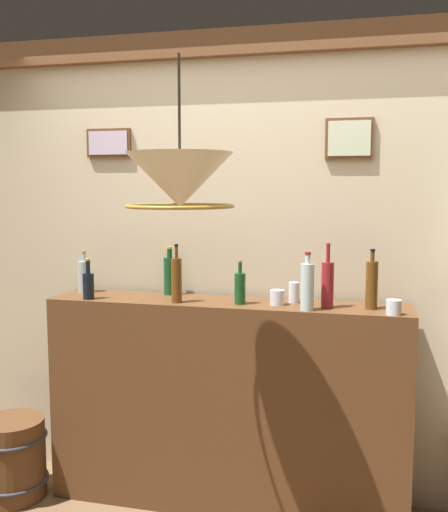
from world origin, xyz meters
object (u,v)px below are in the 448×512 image
Objects in this scene: glass_tumbler_shot at (394,307)px; wooden_barrel at (13,458)px; liquor_bottle_sherry at (88,285)px; liquor_bottle_vodka at (372,284)px; liquor_bottle_amaro at (327,284)px; glass_tumbler_rocks at (277,297)px; pendant_lamp at (180,182)px; liquor_bottle_rye at (240,287)px; liquor_bottle_tequila at (177,279)px; liquor_bottle_port at (307,286)px; liquor_bottle_mezcal at (170,275)px; glass_tumbler_highball at (294,292)px; liquor_bottle_rum at (84,276)px.

glass_tumbler_shot is 0.16× the size of wooden_barrel.
liquor_bottle_vodka is at bearing 3.83° from liquor_bottle_sherry.
liquor_bottle_amaro is 4.42× the size of glass_tumbler_shot.
liquor_bottle_sherry reaches higher than glass_tumbler_rocks.
pendant_lamp is (-0.90, -0.50, 0.59)m from glass_tumbler_shot.
liquor_bottle_vodka reaches higher than wooden_barrel.
liquor_bottle_vodka reaches higher than liquor_bottle_sherry.
glass_tumbler_shot is at bearing -5.91° from liquor_bottle_rye.
liquor_bottle_tequila reaches higher than liquor_bottle_sherry.
glass_tumbler_shot is (0.41, -0.00, -0.09)m from liquor_bottle_port.
liquor_bottle_mezcal is 0.94× the size of liquor_bottle_port.
liquor_bottle_port is 1.94m from wooden_barrel.
liquor_bottle_mezcal is 0.66m from glass_tumbler_rocks.
liquor_bottle_amaro is 1.42× the size of liquor_bottle_rye.
liquor_bottle_port reaches higher than glass_tumbler_highball.
liquor_bottle_mezcal is 0.51m from liquor_bottle_rum.
liquor_bottle_vodka reaches higher than glass_tumbler_shot.
liquor_bottle_port reaches higher than wooden_barrel.
liquor_bottle_mezcal is at bearing 31.77° from liquor_bottle_sherry.
liquor_bottle_amaro is at bearing 45.39° from pendant_lamp.
liquor_bottle_tequila is 4.18× the size of glass_tumbler_shot.
liquor_bottle_rum is at bearing -174.91° from liquor_bottle_mezcal.
wooden_barrel is (-1.72, -0.18, -1.04)m from liquor_bottle_amaro.
liquor_bottle_rum is at bearing 164.75° from liquor_bottle_tequila.
liquor_bottle_port is at bearing 45.93° from pendant_lamp.
glass_tumbler_shot is (0.32, -0.09, -0.09)m from liquor_bottle_amaro.
liquor_bottle_rum reaches higher than glass_tumbler_highball.
liquor_bottle_rum is at bearing 179.22° from glass_tumbler_highball.
glass_tumbler_rocks reaches higher than wooden_barrel.
liquor_bottle_amaro is 1.36× the size of liquor_bottle_rum.
liquor_bottle_sherry reaches higher than glass_tumbler_highball.
glass_tumbler_rocks is (-0.16, 0.10, -0.08)m from liquor_bottle_port.
liquor_bottle_rye is 0.75× the size of liquor_bottle_tequila.
liquor_bottle_tequila is (0.11, -0.21, 0.01)m from liquor_bottle_mezcal.
glass_tumbler_shot is at bearing -1.96° from liquor_bottle_tequila.
liquor_bottle_mezcal reaches higher than glass_tumbler_rocks.
glass_tumbler_shot is at bearing -47.48° from liquor_bottle_vodka.
glass_tumbler_rocks is (-0.26, 0.01, -0.08)m from liquor_bottle_amaro.
liquor_bottle_vodka is 1.50m from liquor_bottle_sherry.
glass_tumbler_rocks is 1.05× the size of glass_tumbler_shot.
pendant_lamp reaches higher than glass_tumbler_rocks.
liquor_bottle_rum is 3.24× the size of glass_tumbler_shot.
liquor_bottle_port is 0.42m from glass_tumbler_shot.
pendant_lamp reaches higher than liquor_bottle_amaro.
glass_tumbler_highball is (1.10, 0.18, -0.03)m from liquor_bottle_sherry.
glass_tumbler_rocks is (1.15, -0.10, -0.06)m from liquor_bottle_rum.
liquor_bottle_port reaches higher than liquor_bottle_rye.
liquor_bottle_amaro is at bearing 1.17° from liquor_bottle_rye.
liquor_bottle_vodka is 1.13m from pendant_lamp.
liquor_bottle_rum is 1.15m from glass_tumbler_rocks.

